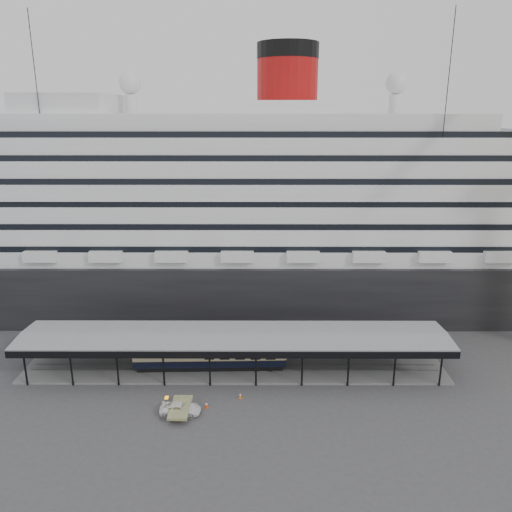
% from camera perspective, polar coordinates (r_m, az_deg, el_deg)
% --- Properties ---
extents(ground, '(200.00, 200.00, 0.00)m').
position_cam_1_polar(ground, '(64.30, -2.67, -14.96)').
color(ground, '#3B3B3E').
rests_on(ground, ground).
extents(cruise_ship, '(130.00, 30.00, 43.90)m').
position_cam_1_polar(cruise_ship, '(88.24, -1.81, 6.50)').
color(cruise_ship, black).
rests_on(cruise_ship, ground).
extents(platform_canopy, '(56.00, 9.18, 5.30)m').
position_cam_1_polar(platform_canopy, '(67.51, -2.50, -11.04)').
color(platform_canopy, slate).
rests_on(platform_canopy, ground).
extents(port_truck, '(4.68, 2.23, 1.29)m').
position_cam_1_polar(port_truck, '(60.09, -8.63, -16.88)').
color(port_truck, white).
rests_on(port_truck, ground).
extents(pullman_carriage, '(20.16, 3.15, 19.73)m').
position_cam_1_polar(pullman_carriage, '(67.70, -5.26, -10.96)').
color(pullman_carriage, black).
rests_on(pullman_carriage, ground).
extents(traffic_cone_left, '(0.44, 0.44, 0.82)m').
position_cam_1_polar(traffic_cone_left, '(61.88, -10.54, -16.18)').
color(traffic_cone_left, '#F54B0D').
rests_on(traffic_cone_left, ground).
extents(traffic_cone_mid, '(0.51, 0.51, 0.80)m').
position_cam_1_polar(traffic_cone_mid, '(60.89, -5.69, -16.56)').
color(traffic_cone_mid, red).
rests_on(traffic_cone_mid, ground).
extents(traffic_cone_right, '(0.48, 0.48, 0.71)m').
position_cam_1_polar(traffic_cone_right, '(62.39, -1.82, -15.64)').
color(traffic_cone_right, '#F0600D').
rests_on(traffic_cone_right, ground).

